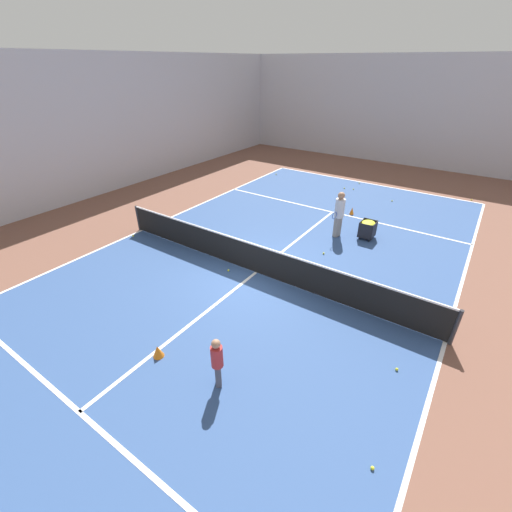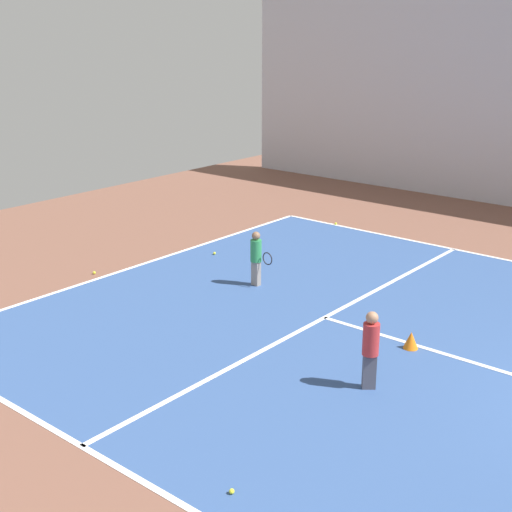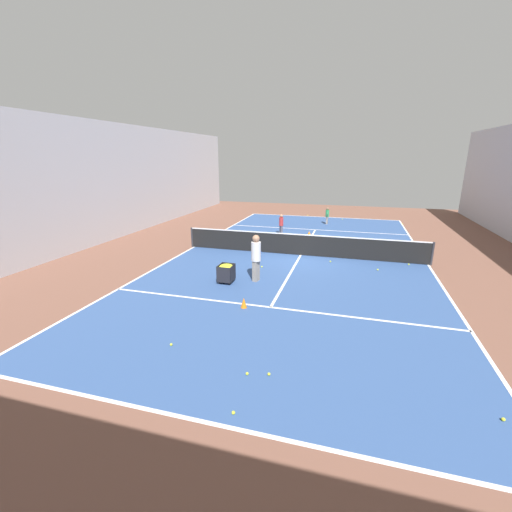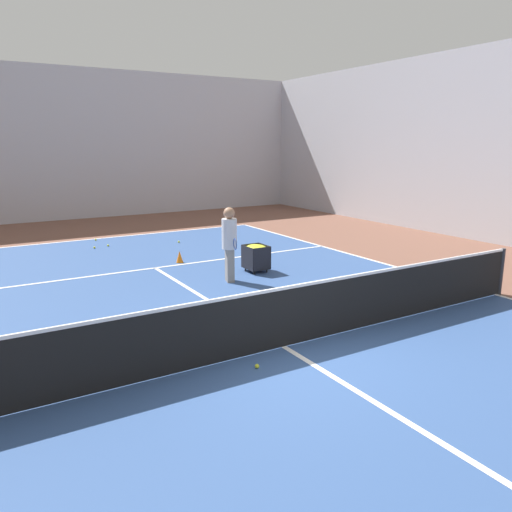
{
  "view_description": "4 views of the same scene",
  "coord_description": "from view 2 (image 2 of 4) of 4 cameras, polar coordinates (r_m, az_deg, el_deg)",
  "views": [
    {
      "loc": [
        5.44,
        -7.96,
        6.17
      ],
      "look_at": [
        0.0,
        0.0,
        0.64
      ],
      "focal_mm": 24.0,
      "sensor_mm": 36.0,
      "label": 1
    },
    {
      "loc": [
        10.69,
        0.81,
        5.43
      ],
      "look_at": [
        -0.56,
        -8.53,
        0.67
      ],
      "focal_mm": 50.0,
      "sensor_mm": 36.0,
      "label": 2
    },
    {
      "loc": [
        -2.34,
        16.23,
        4.7
      ],
      "look_at": [
        1.14,
        4.09,
        1.02
      ],
      "focal_mm": 24.0,
      "sensor_mm": 36.0,
      "label": 3
    },
    {
      "loc": [
        -4.43,
        -6.49,
        3.35
      ],
      "look_at": [
        2.19,
        4.59,
        0.43
      ],
      "focal_mm": 35.0,
      "sensor_mm": 36.0,
      "label": 4
    }
  ],
  "objects": [
    {
      "name": "line_baseline_near",
      "position": [
        17.2,
        -8.88,
        -0.58
      ],
      "size": [
        11.55,
        0.1,
        0.0
      ],
      "primitive_type": "cube",
      "color": "white",
      "rests_on": "ground"
    },
    {
      "name": "line_service_near",
      "position": [
        13.96,
        5.5,
        -4.93
      ],
      "size": [
        11.55,
        0.1,
        0.0
      ],
      "primitive_type": "cube",
      "color": "white",
      "rests_on": "ground"
    },
    {
      "name": "player_near_baseline",
      "position": [
        15.37,
        0.04,
        0.09
      ],
      "size": [
        0.27,
        0.58,
        1.21
      ],
      "rotation": [
        0.0,
        0.0,
        1.46
      ],
      "color": "gray",
      "rests_on": "ground"
    },
    {
      "name": "child_midcourt",
      "position": [
        11.17,
        9.16,
        -7.04
      ],
      "size": [
        0.36,
        0.36,
        1.29
      ],
      "rotation": [
        0.0,
        0.0,
        2.26
      ],
      "color": "#4C4C56",
      "rests_on": "ground"
    },
    {
      "name": "training_cone_0",
      "position": [
        12.87,
        12.29,
        -6.59
      ],
      "size": [
        0.27,
        0.27,
        0.31
      ],
      "primitive_type": "cone",
      "color": "orange",
      "rests_on": "ground"
    },
    {
      "name": "tennis_ball_0",
      "position": [
        16.67,
        -12.81,
        -1.31
      ],
      "size": [
        0.07,
        0.07,
        0.07
      ],
      "primitive_type": "sphere",
      "color": "yellow",
      "rests_on": "ground"
    },
    {
      "name": "tennis_ball_1",
      "position": [
        17.66,
        -3.34,
        0.22
      ],
      "size": [
        0.07,
        0.07,
        0.07
      ],
      "primitive_type": "sphere",
      "color": "yellow",
      "rests_on": "ground"
    },
    {
      "name": "tennis_ball_3",
      "position": [
        20.41,
        6.4,
        2.59
      ],
      "size": [
        0.07,
        0.07,
        0.07
      ],
      "primitive_type": "sphere",
      "color": "yellow",
      "rests_on": "ground"
    },
    {
      "name": "tennis_ball_8",
      "position": [
        9.1,
        -1.95,
        -18.3
      ],
      "size": [
        0.07,
        0.07,
        0.07
      ],
      "primitive_type": "sphere",
      "color": "yellow",
      "rests_on": "ground"
    }
  ]
}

